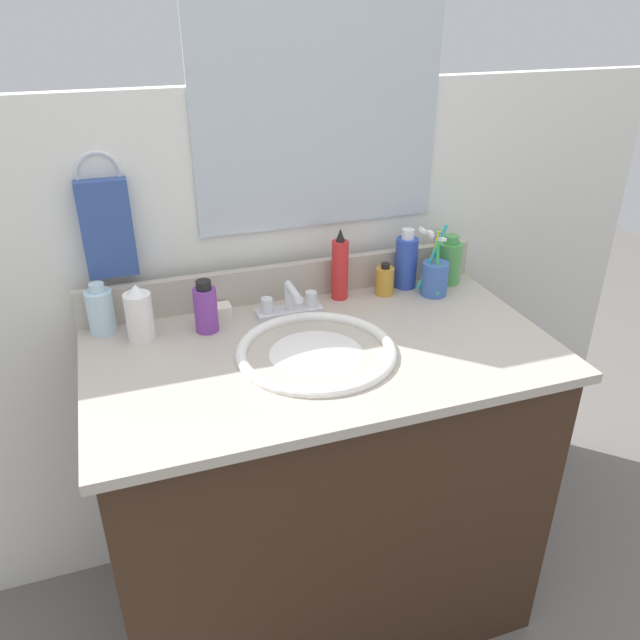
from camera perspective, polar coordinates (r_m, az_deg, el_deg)
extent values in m
plane|color=#66605B|center=(1.90, 0.19, -23.79)|extent=(6.00, 6.00, 0.00)
cube|color=#382316|center=(1.61, 0.21, -15.20)|extent=(0.97, 0.52, 0.77)
cube|color=#B2A899|center=(1.37, 0.24, -2.96)|extent=(1.01, 0.57, 0.02)
cube|color=#B2A899|center=(1.58, -3.01, 3.54)|extent=(1.01, 0.02, 0.09)
cube|color=silver|center=(1.72, -3.44, -1.42)|extent=(2.11, 0.04, 1.30)
cube|color=#B2BCC6|center=(1.53, -0.06, 18.66)|extent=(0.60, 0.01, 0.56)
torus|color=silver|center=(1.47, -19.41, 12.40)|extent=(0.10, 0.01, 0.10)
cube|color=#334C8C|center=(1.49, -18.67, 7.79)|extent=(0.11, 0.04, 0.22)
torus|color=white|center=(1.35, -0.34, -2.85)|extent=(0.35, 0.35, 0.02)
ellipsoid|color=white|center=(1.37, -0.34, -4.47)|extent=(0.30, 0.30, 0.11)
cylinder|color=#B2B5BA|center=(1.39, -0.33, -5.69)|extent=(0.04, 0.04, 0.01)
cube|color=silver|center=(1.51, -2.77, 0.82)|extent=(0.16, 0.05, 0.01)
cylinder|color=silver|center=(1.50, -2.81, 2.05)|extent=(0.02, 0.02, 0.06)
cylinder|color=silver|center=(1.46, -2.44, 2.55)|extent=(0.02, 0.09, 0.02)
cylinder|color=silver|center=(1.49, -4.82, 1.33)|extent=(0.03, 0.03, 0.04)
cylinder|color=silver|center=(1.52, -0.80, 1.93)|extent=(0.03, 0.03, 0.04)
cylinder|color=silver|center=(1.49, -19.19, 0.68)|extent=(0.06, 0.06, 0.10)
cylinder|color=silver|center=(1.47, -19.55, 2.77)|extent=(0.03, 0.03, 0.02)
cylinder|color=#2D4CB2|center=(1.65, 7.79, 5.14)|extent=(0.06, 0.06, 0.13)
cylinder|color=white|center=(1.62, 7.96, 7.70)|extent=(0.03, 0.03, 0.02)
cylinder|color=gold|center=(1.61, 5.87, 3.53)|extent=(0.05, 0.05, 0.07)
cylinder|color=black|center=(1.59, 5.94, 4.90)|extent=(0.02, 0.02, 0.01)
cylinder|color=red|center=(1.56, 1.81, 4.54)|extent=(0.04, 0.04, 0.15)
cone|color=black|center=(1.53, 1.86, 7.70)|extent=(0.02, 0.02, 0.03)
cylinder|color=white|center=(1.44, -16.00, 0.30)|extent=(0.06, 0.06, 0.11)
cone|color=white|center=(1.41, -16.34, 2.67)|extent=(0.04, 0.04, 0.02)
cylinder|color=#7A3899|center=(1.44, -10.29, 0.90)|extent=(0.05, 0.05, 0.10)
cylinder|color=black|center=(1.41, -10.49, 3.13)|extent=(0.03, 0.03, 0.02)
cylinder|color=#4C9E4C|center=(1.69, 11.59, 5.09)|extent=(0.06, 0.06, 0.11)
cylinder|color=#4C9E4C|center=(1.67, 11.80, 7.16)|extent=(0.04, 0.04, 0.02)
cylinder|color=#3F66B7|center=(1.62, 10.32, 3.69)|extent=(0.07, 0.07, 0.09)
cylinder|color=yellow|center=(1.61, 10.10, 5.34)|extent=(0.02, 0.03, 0.16)
cube|color=white|center=(1.59, 9.94, 7.74)|extent=(0.01, 0.02, 0.01)
cylinder|color=blue|center=(1.61, 10.12, 5.25)|extent=(0.02, 0.02, 0.15)
cube|color=white|center=(1.59, 10.07, 7.55)|extent=(0.01, 0.02, 0.01)
cylinder|color=#26B2B2|center=(1.60, 10.08, 5.57)|extent=(0.06, 0.03, 0.17)
cube|color=white|center=(1.57, 9.24, 8.01)|extent=(0.01, 0.02, 0.01)
cylinder|color=green|center=(1.59, 10.58, 5.15)|extent=(0.02, 0.05, 0.16)
cube|color=white|center=(1.55, 11.01, 7.17)|extent=(0.01, 0.02, 0.01)
cube|color=white|center=(1.52, -9.25, 0.87)|extent=(0.06, 0.04, 0.02)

